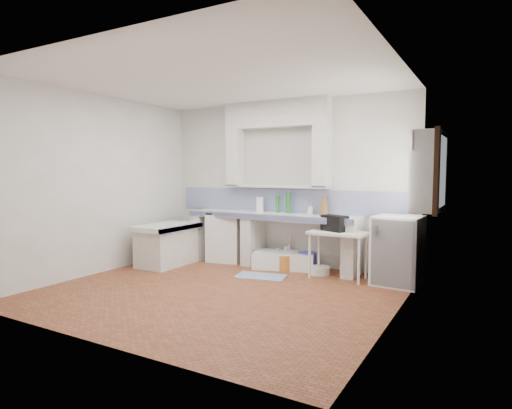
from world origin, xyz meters
The scene contains 36 objects.
floor centered at (0.00, 0.00, 0.00)m, with size 4.50×4.50×0.00m, color brown.
ceiling centered at (0.00, 0.00, 2.80)m, with size 4.50×4.50×0.00m, color silver.
wall_back centered at (0.00, 2.00, 1.40)m, with size 4.50×4.50×0.00m, color silver.
wall_front centered at (0.00, -2.00, 1.40)m, with size 4.50×4.50×0.00m, color silver.
wall_left centered at (-2.25, 0.00, 1.40)m, with size 4.50×4.50×0.00m, color silver.
wall_right centered at (2.25, 0.00, 1.40)m, with size 4.50×4.50×0.00m, color silver.
alcove_mass centered at (-0.10, 1.88, 2.58)m, with size 1.90×0.25×0.45m, color silver.
window_frame centered at (2.42, 1.20, 1.60)m, with size 0.35×0.86×1.06m, color #351C10.
lace_valance centered at (2.28, 1.20, 1.98)m, with size 0.01×0.84×0.24m, color white.
counter_slab centered at (-0.10, 1.70, 0.86)m, with size 3.00×0.60×0.08m, color white.
counter_lip centered at (-0.10, 1.42, 0.86)m, with size 3.00×0.04×0.10m, color navy.
counter_pier_left centered at (-1.50, 1.70, 0.41)m, with size 0.20×0.55×0.82m, color silver.
counter_pier_mid centered at (-0.45, 1.70, 0.41)m, with size 0.20×0.55×0.82m, color silver.
counter_pier_right centered at (1.30, 1.70, 0.41)m, with size 0.20×0.55×0.82m, color silver.
peninsula_top centered at (-1.70, 0.90, 0.66)m, with size 0.70×1.10×0.08m, color white.
peninsula_base centered at (-1.70, 0.90, 0.31)m, with size 0.60×1.00×0.62m, color silver.
peninsula_lip centered at (-1.37, 0.90, 0.66)m, with size 0.04×1.10×0.10m, color navy.
backsplash centered at (0.00, 1.99, 1.10)m, with size 4.27×0.03×0.40m, color navy.
stove centered at (-1.00, 1.71, 0.42)m, with size 0.60×0.58×0.85m, color white.
sink centered at (0.16, 1.68, 0.12)m, with size 1.00×0.54×0.24m, color white.
side_table centered at (1.16, 1.43, 0.35)m, with size 0.85×0.47×0.04m, color white.
fridge centered at (2.00, 1.53, 0.49)m, with size 0.63×0.63×0.98m, color white.
bucket_red centered at (-0.22, 1.58, 0.13)m, with size 0.29×0.29×0.27m, color #D34918.
bucket_orange centered at (0.25, 1.53, 0.13)m, with size 0.28×0.28×0.26m, color #C5752C.
bucket_blue centered at (0.53, 1.74, 0.14)m, with size 0.30×0.30×0.28m, color #363FC5.
basin_white centered at (0.83, 1.55, 0.06)m, with size 0.32×0.32×0.12m, color white.
water_bottle_a centered at (-0.03, 1.83, 0.15)m, with size 0.08×0.08×0.30m, color silver.
water_bottle_b centered at (0.12, 1.85, 0.17)m, with size 0.09×0.09×0.34m, color silver.
black_bag centered at (1.09, 1.48, 0.83)m, with size 0.38×0.22×0.24m, color black.
green_bottle_a centered at (-0.06, 1.85, 1.05)m, with size 0.07×0.07×0.30m, color #226A27.
green_bottle_b centered at (0.14, 1.85, 1.08)m, with size 0.08×0.08×0.35m, color #226A27.
knife_block centered at (0.78, 1.82, 1.01)m, with size 0.11×0.09×0.22m, color #91603A.
cutting_board centered at (0.80, 1.85, 1.06)m, with size 0.02×0.23×0.32m, color #91603A.
paper_towel centered at (-0.39, 1.82, 1.03)m, with size 0.13×0.13×0.26m, color white.
soap_bottle centered at (0.55, 1.85, 0.99)m, with size 0.08×0.08×0.18m, color white.
rug centered at (0.11, 0.96, 0.01)m, with size 0.75×0.43×0.01m, color #324E80.
Camera 1 is at (3.17, -4.62, 1.60)m, focal length 29.75 mm.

